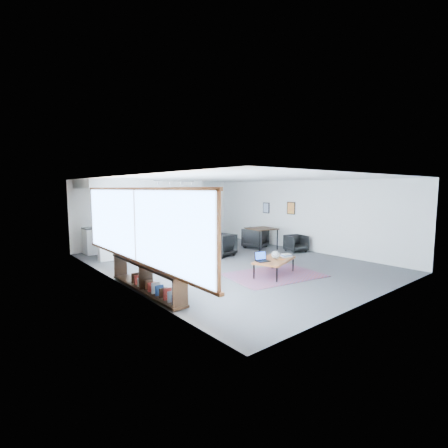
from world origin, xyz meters
TOP-DOWN VIEW (x-y plane):
  - room at (0.00, 0.00)m, footprint 7.02×9.02m
  - window at (-3.46, -0.90)m, footprint 0.10×5.95m
  - console at (-3.30, -1.05)m, footprint 0.35×3.00m
  - kitchenette at (-1.20, 3.71)m, footprint 4.20×1.96m
  - doorway at (2.30, 4.42)m, footprint 1.10×0.12m
  - track_light at (-0.59, 2.20)m, footprint 1.60×0.07m
  - wall_art_lower at (3.47, 0.40)m, footprint 0.03×0.38m
  - wall_art_upper at (3.47, 1.70)m, footprint 0.03×0.34m
  - kilim_rug at (-0.04, -1.91)m, footprint 2.70×2.07m
  - coffee_table at (-0.04, -1.91)m, footprint 1.50×1.14m
  - laptop at (-0.46, -1.83)m, footprint 0.39×0.35m
  - ceramic_pot at (-0.00, -1.91)m, footprint 0.22×0.22m
  - book_stack at (0.44, -1.90)m, footprint 0.32×0.28m
  - coaster at (0.08, -2.07)m, footprint 0.12×0.12m
  - armchair_left at (-1.00, 0.86)m, footprint 0.84×0.81m
  - armchair_right at (0.43, 0.96)m, footprint 0.96×0.92m
  - floor_lamp at (-0.79, 1.73)m, footprint 0.63×0.63m
  - dining_table at (2.44, 0.96)m, footprint 1.08×1.08m
  - dining_chair_near at (3.00, -0.24)m, footprint 0.69×0.66m
  - dining_chair_far at (2.46, 1.32)m, footprint 0.92×0.89m
  - microwave at (-0.54, 4.15)m, footprint 0.63×0.41m

SIDE VIEW (x-z plane):
  - kilim_rug at x=-0.04m, z-range 0.00..0.01m
  - dining_chair_near at x=3.00m, z-range 0.00..0.58m
  - console at x=-3.30m, z-range -0.07..0.73m
  - armchair_left at x=-1.00m, z-range 0.00..0.71m
  - dining_chair_far at x=2.46m, z-range 0.00..0.74m
  - coffee_table at x=-0.04m, z-range 0.19..0.62m
  - armchair_right at x=0.43m, z-range 0.00..0.85m
  - coaster at x=0.08m, z-range 0.44..0.44m
  - book_stack at x=0.44m, z-range 0.43..0.52m
  - laptop at x=-0.46m, z-range 0.39..0.63m
  - ceramic_pot at x=0.00m, z-range 0.44..0.66m
  - dining_table at x=2.44m, z-range 0.33..1.14m
  - doorway at x=2.30m, z-range 0.00..2.15m
  - microwave at x=-0.54m, z-range 0.93..1.33m
  - room at x=0.00m, z-range -0.01..2.61m
  - kitchenette at x=-1.20m, z-range 0.08..2.68m
  - window at x=-3.46m, z-range 0.63..2.29m
  - floor_lamp at x=-0.79m, z-range 0.63..2.32m
  - wall_art_upper at x=3.47m, z-range 1.28..1.72m
  - wall_art_lower at x=3.47m, z-range 1.31..1.79m
  - track_light at x=-0.59m, z-range 2.45..2.60m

